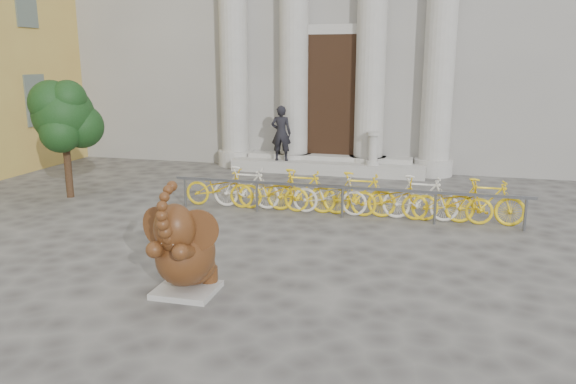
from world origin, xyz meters
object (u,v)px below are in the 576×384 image
(bike_rack, at_px, (344,193))
(elephant_statue, at_px, (184,253))
(pedestrian, at_px, (281,133))
(tree, at_px, (64,116))

(bike_rack, bearing_deg, elephant_statue, -107.35)
(bike_rack, bearing_deg, pedestrian, 121.34)
(tree, distance_m, pedestrian, 6.39)
(bike_rack, distance_m, pedestrian, 5.29)
(elephant_statue, distance_m, tree, 7.44)
(elephant_statue, distance_m, bike_rack, 5.24)
(tree, relative_size, pedestrian, 1.73)
(elephant_statue, bearing_deg, tree, 137.89)
(elephant_statue, xyz_separation_m, tree, (-5.47, 4.84, 1.42))
(elephant_statue, relative_size, pedestrian, 1.05)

